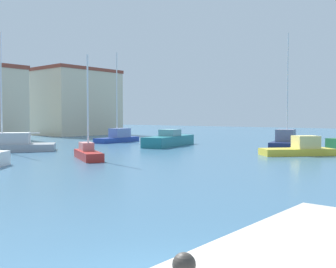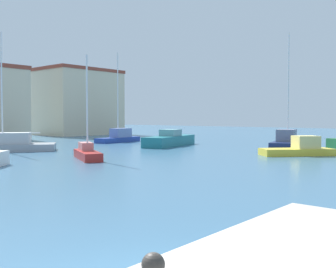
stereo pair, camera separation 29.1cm
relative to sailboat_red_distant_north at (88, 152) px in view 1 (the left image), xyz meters
name	(u,v)px [view 1 (the left image)]	position (x,y,z in m)	size (l,w,h in m)	color
water	(95,154)	(2.79, 2.71, -0.47)	(160.00, 160.00, 0.00)	#38607F
sailboat_red_distant_north	(88,152)	(0.00, 0.00, 0.00)	(3.07, 4.53, 7.00)	#B22823
sailboat_navy_near_pier	(286,140)	(19.63, -5.40, 0.13)	(7.97, 4.30, 10.92)	#19234C
motorboat_teal_center_channel	(169,140)	(12.83, 3.64, 0.11)	(7.97, 4.03, 1.62)	#1E707A
motorboat_yellow_distant_east	(300,149)	(11.94, -9.81, 0.02)	(5.18, 4.88, 1.45)	gold
sailboat_blue_behind_lamppost	(118,136)	(13.46, 11.74, 0.18)	(6.09, 2.26, 10.00)	#233D93
sailboat_grey_inner_mooring	(5,145)	(-0.65, 10.07, 0.05)	(8.41, 7.26, 9.80)	gray
waterfront_apartments	(77,102)	(22.06, 30.81, 4.74)	(12.06, 8.91, 10.39)	beige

